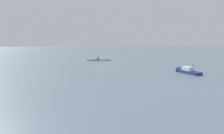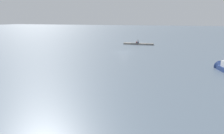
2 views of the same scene
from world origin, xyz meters
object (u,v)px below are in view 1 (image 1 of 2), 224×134
at_px(person_seated_blue_left, 99,59).
at_px(umbrella_open_black, 98,57).
at_px(person_seated_maroon_right, 97,59).
at_px(motorboat_navy_near, 186,71).

xyz_separation_m(person_seated_blue_left, umbrella_open_black, (0.28, -0.08, 0.84)).
xyz_separation_m(person_seated_maroon_right, umbrella_open_black, (-0.28, -0.08, 0.84)).
bearing_deg(person_seated_blue_left, person_seated_maroon_right, 1.36).
relative_size(person_seated_maroon_right, umbrella_open_black, 0.58).
height_order(umbrella_open_black, motorboat_navy_near, motorboat_navy_near).
bearing_deg(motorboat_navy_near, person_seated_blue_left, 104.79).
bearing_deg(person_seated_maroon_right, person_seated_blue_left, -178.64).
relative_size(person_seated_blue_left, person_seated_maroon_right, 1.00).
relative_size(person_seated_blue_left, motorboat_navy_near, 0.09).
height_order(person_seated_maroon_right, umbrella_open_black, umbrella_open_black).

